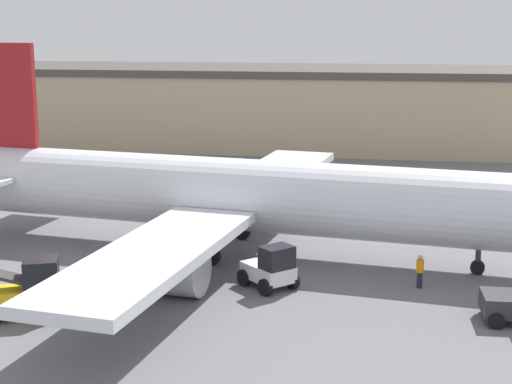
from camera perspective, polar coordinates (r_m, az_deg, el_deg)
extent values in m
plane|color=slate|center=(42.36, 0.00, -4.53)|extent=(400.00, 400.00, 0.00)
cube|color=tan|center=(81.57, -5.01, 6.13)|extent=(68.46, 15.30, 7.12)
cube|color=#47423D|center=(81.25, -5.06, 8.87)|extent=(68.46, 15.61, 0.70)
cylinder|color=silver|center=(41.54, 0.00, -0.26)|extent=(32.19, 8.32, 3.84)
cube|color=silver|center=(51.15, 1.51, 1.36)|extent=(6.47, 15.85, 0.50)
cube|color=silver|center=(33.58, -7.55, -4.61)|extent=(6.47, 15.85, 0.50)
cylinder|color=#ADADB2|center=(49.25, 0.77, -0.63)|extent=(3.02, 2.76, 2.40)
cylinder|color=#ADADB2|center=(35.98, -5.95, -5.60)|extent=(3.02, 2.76, 2.40)
cube|color=maroon|center=(47.55, -17.91, 6.72)|extent=(4.17, 0.94, 5.94)
cube|color=silver|center=(51.61, -14.90, 2.24)|extent=(4.08, 5.06, 0.24)
cylinder|color=#38383D|center=(40.40, 15.83, -4.88)|extent=(0.28, 0.28, 1.31)
cylinder|color=black|center=(40.49, 15.81, -5.30)|extent=(0.74, 0.45, 0.70)
cylinder|color=#38383D|center=(40.41, -3.23, -4.42)|extent=(0.28, 0.28, 1.31)
cylinder|color=black|center=(40.47, -3.23, -4.70)|extent=(0.94, 0.47, 0.90)
cylinder|color=#38383D|center=(44.94, -0.99, -2.67)|extent=(0.28, 0.28, 1.31)
cylinder|color=black|center=(44.99, -0.99, -2.93)|extent=(0.94, 0.47, 0.90)
cylinder|color=#1E2338|center=(37.82, 11.80, -6.28)|extent=(0.26, 0.26, 0.77)
cylinder|color=orange|center=(37.60, 11.85, -5.28)|extent=(0.35, 0.35, 0.61)
sphere|color=tan|center=(37.48, 11.88, -4.67)|extent=(0.23, 0.23, 0.23)
cylinder|color=black|center=(33.76, 17.07, -8.96)|extent=(0.68, 0.30, 0.67)
cylinder|color=black|center=(35.48, 16.58, -7.88)|extent=(0.68, 0.30, 0.67)
cube|color=yellow|center=(34.85, -16.75, -7.42)|extent=(3.53, 2.49, 0.87)
cube|color=black|center=(34.42, -15.36, -5.72)|extent=(1.79, 1.73, 1.25)
cube|color=#333333|center=(34.60, -17.81, -5.83)|extent=(2.24, 1.65, 0.77)
cylinder|color=black|center=(34.19, -14.93, -8.48)|extent=(0.80, 0.52, 0.75)
cylinder|color=black|center=(35.58, -14.76, -7.64)|extent=(0.80, 0.52, 0.75)
cube|color=silver|center=(37.00, 0.88, -5.82)|extent=(2.85, 2.84, 0.73)
cube|color=black|center=(36.22, 1.53, -4.76)|extent=(1.77, 1.77, 1.04)
cylinder|color=black|center=(36.02, 0.68, -6.94)|extent=(0.76, 0.76, 0.79)
cylinder|color=black|center=(36.94, 2.67, -6.46)|extent=(0.76, 0.76, 0.79)
cylinder|color=black|center=(37.33, -0.89, -6.24)|extent=(0.76, 0.76, 0.79)
cylinder|color=black|center=(38.21, 1.07, -5.80)|extent=(0.76, 0.76, 0.79)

